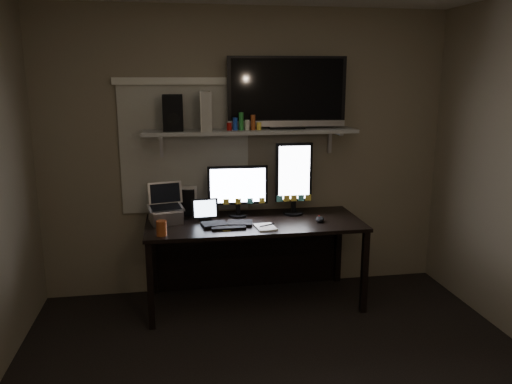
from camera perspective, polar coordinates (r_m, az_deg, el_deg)
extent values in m
plane|color=#7B6F58|center=(4.44, -0.97, 4.43)|extent=(3.60, 0.00, 3.60)
cube|color=beige|center=(4.38, -8.12, 4.83)|extent=(1.10, 0.02, 1.10)
cube|color=black|center=(4.20, -0.19, -3.56)|extent=(1.80, 0.75, 0.03)
cube|color=black|center=(4.64, -0.90, -6.67)|extent=(1.80, 0.02, 0.70)
cube|color=black|center=(3.96, -11.97, -10.49)|extent=(0.05, 0.05, 0.70)
cube|color=black|center=(4.23, 12.29, -8.95)|extent=(0.05, 0.05, 0.70)
cube|color=black|center=(4.58, -11.64, -7.20)|extent=(0.05, 0.05, 0.70)
cube|color=black|center=(4.82, 9.36, -6.10)|extent=(0.05, 0.05, 0.70)
cube|color=#A1A29D|center=(4.25, -0.63, 6.96)|extent=(1.80, 0.35, 0.03)
cube|color=black|center=(4.29, -2.09, 0.13)|extent=(0.52, 0.07, 0.45)
cube|color=black|center=(4.35, 4.34, 1.57)|extent=(0.32, 0.06, 0.64)
cube|color=black|center=(4.08, -3.31, -3.67)|extent=(0.42, 0.17, 0.03)
ellipsoid|color=black|center=(4.21, 7.33, -3.11)|extent=(0.10, 0.13, 0.04)
cube|color=white|center=(4.01, 1.05, -4.03)|extent=(0.17, 0.22, 0.01)
cube|color=black|center=(4.21, -5.84, -2.02)|extent=(0.23, 0.11, 0.19)
cube|color=black|center=(4.40, -8.26, -1.04)|extent=(0.21, 0.14, 0.25)
cube|color=#B4B3B8|center=(4.17, -10.31, -1.40)|extent=(0.33, 0.29, 0.32)
cylinder|color=#9C441C|center=(3.87, -10.75, -4.08)|extent=(0.09, 0.09, 0.12)
cube|color=black|center=(4.31, 3.52, 11.25)|extent=(1.02, 0.25, 0.60)
cube|color=silver|center=(4.17, -5.78, 9.17)|extent=(0.10, 0.27, 0.32)
cube|color=black|center=(4.18, -9.47, 8.93)|extent=(0.17, 0.20, 0.29)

